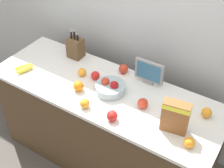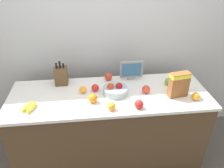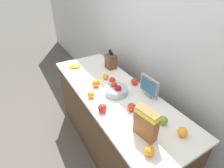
{
  "view_description": "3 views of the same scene",
  "coord_description": "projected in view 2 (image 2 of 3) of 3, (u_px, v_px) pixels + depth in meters",
  "views": [
    {
      "loc": [
        1.06,
        -1.55,
        2.47
      ],
      "look_at": [
        0.05,
        0.04,
        0.91
      ],
      "focal_mm": 50.0,
      "sensor_mm": 36.0,
      "label": 1
    },
    {
      "loc": [
        -0.17,
        -1.74,
        2.04
      ],
      "look_at": [
        0.03,
        0.01,
        0.98
      ],
      "focal_mm": 35.0,
      "sensor_mm": 36.0,
      "label": 2
    },
    {
      "loc": [
        1.29,
        -0.78,
        1.91
      ],
      "look_at": [
        -0.06,
        0.02,
        0.91
      ],
      "focal_mm": 28.0,
      "sensor_mm": 36.0,
      "label": 3
    }
  ],
  "objects": [
    {
      "name": "apple_by_knife_block",
      "position": [
        139.0,
        104.0,
        1.89
      ],
      "size": [
        0.08,
        0.08,
        0.08
      ],
      "primitive_type": "sphere",
      "color": "red",
      "rests_on": "counter"
    },
    {
      "name": "orange_front_center",
      "position": [
        93.0,
        98.0,
        1.96
      ],
      "size": [
        0.08,
        0.08,
        0.08
      ],
      "primitive_type": "sphere",
      "color": "orange",
      "rests_on": "counter"
    },
    {
      "name": "apple_front",
      "position": [
        168.0,
        81.0,
        2.23
      ],
      "size": [
        0.07,
        0.07,
        0.07
      ],
      "primitive_type": "sphere",
      "color": "#6B9E33",
      "rests_on": "counter"
    },
    {
      "name": "orange_front_left",
      "position": [
        182.0,
        79.0,
        2.27
      ],
      "size": [
        0.07,
        0.07,
        0.07
      ],
      "primitive_type": "sphere",
      "color": "orange",
      "rests_on": "counter"
    },
    {
      "name": "apple_middle",
      "position": [
        146.0,
        89.0,
        2.09
      ],
      "size": [
        0.08,
        0.08,
        0.08
      ],
      "primitive_type": "sphere",
      "color": "red",
      "rests_on": "counter"
    },
    {
      "name": "apple_leftmost",
      "position": [
        95.0,
        88.0,
        2.12
      ],
      "size": [
        0.07,
        0.07,
        0.07
      ],
      "primitive_type": "sphere",
      "color": "red",
      "rests_on": "counter"
    },
    {
      "name": "counter",
      "position": [
        109.0,
        128.0,
        2.32
      ],
      "size": [
        1.92,
        0.68,
        0.87
      ],
      "color": "#4C3823",
      "rests_on": "ground_plane"
    },
    {
      "name": "knife_block",
      "position": [
        61.0,
        76.0,
        2.21
      ],
      "size": [
        0.13,
        0.11,
        0.28
      ],
      "color": "brown",
      "rests_on": "counter"
    },
    {
      "name": "ground_plane",
      "position": [
        110.0,
        156.0,
        2.55
      ],
      "size": [
        14.0,
        14.0,
        0.0
      ],
      "primitive_type": "plane",
      "color": "#514C47"
    },
    {
      "name": "small_monitor",
      "position": [
        131.0,
        70.0,
        2.28
      ],
      "size": [
        0.24,
        0.03,
        0.21
      ],
      "color": "gray",
      "rests_on": "counter"
    },
    {
      "name": "orange_near_bowl",
      "position": [
        83.0,
        90.0,
        2.1
      ],
      "size": [
        0.07,
        0.07,
        0.07
      ],
      "primitive_type": "sphere",
      "color": "orange",
      "rests_on": "counter"
    },
    {
      "name": "orange_front_right",
      "position": [
        196.0,
        96.0,
        2.0
      ],
      "size": [
        0.07,
        0.07,
        0.07
      ],
      "primitive_type": "sphere",
      "color": "orange",
      "rests_on": "counter"
    },
    {
      "name": "banana_bunch",
      "position": [
        30.0,
        107.0,
        1.88
      ],
      "size": [
        0.14,
        0.18,
        0.04
      ],
      "rotation": [
        0.0,
        0.0,
        1.1
      ],
      "color": "yellow",
      "rests_on": "counter"
    },
    {
      "name": "fruit_bowl",
      "position": [
        115.0,
        90.0,
        2.08
      ],
      "size": [
        0.24,
        0.24,
        0.11
      ],
      "color": "#99B2B7",
      "rests_on": "counter"
    },
    {
      "name": "wall_back",
      "position": [
        104.0,
        32.0,
        2.35
      ],
      "size": [
        9.0,
        0.06,
        2.6
      ],
      "color": "silver",
      "rests_on": "ground_plane"
    },
    {
      "name": "apple_near_bananas",
      "position": [
        108.0,
        77.0,
        2.3
      ],
      "size": [
        0.08,
        0.08,
        0.08
      ],
      "primitive_type": "sphere",
      "color": "red",
      "rests_on": "counter"
    },
    {
      "name": "orange_mid_right",
      "position": [
        111.0,
        106.0,
        1.87
      ],
      "size": [
        0.07,
        0.07,
        0.07
      ],
      "primitive_type": "sphere",
      "color": "orange",
      "rests_on": "counter"
    },
    {
      "name": "cereal_box",
      "position": [
        179.0,
        84.0,
        2.0
      ],
      "size": [
        0.19,
        0.11,
        0.24
      ],
      "rotation": [
        0.0,
        0.0,
        0.17
      ],
      "color": "brown",
      "rests_on": "counter"
    }
  ]
}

